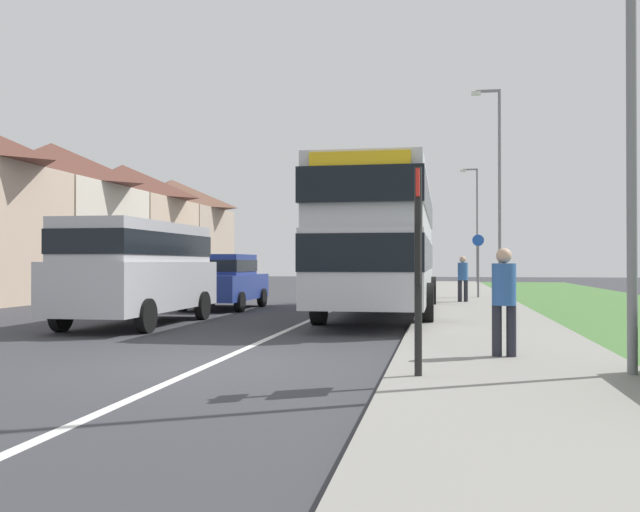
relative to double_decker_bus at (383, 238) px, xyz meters
The scene contains 14 objects.
ground_plane 10.04m from the double_decker_bus, 99.93° to the right, with size 120.00×120.00×0.00m, color #38383D.
lane_marking_centre 3.19m from the double_decker_bus, 135.52° to the right, with size 0.14×60.00×0.01m, color silver.
pavement_near_side 4.90m from the double_decker_bus, 55.56° to the right, with size 3.20×68.00×0.12m, color gray.
double_decker_bus is the anchor object (origin of this frame).
parked_van_silver 6.72m from the double_decker_bus, 143.58° to the right, with size 2.11×5.51×2.38m.
parked_car_blue 5.54m from the double_decker_bus, 161.95° to the left, with size 1.98×4.12×1.70m.
pedestrian_at_stop 9.32m from the double_decker_bus, 74.55° to the right, with size 0.34×0.34×1.67m.
pedestrian_walking_away 5.57m from the double_decker_bus, 65.15° to the left, with size 0.34×0.34×1.67m.
bus_stop_sign 10.90m from the double_decker_bus, 83.09° to the right, with size 0.09×0.52×2.60m.
cycle_route_sign 8.52m from the double_decker_bus, 69.63° to the left, with size 0.44×0.08×2.52m.
street_lamp_near 11.12m from the double_decker_bus, 70.03° to the right, with size 1.14×0.20×7.30m.
street_lamp_mid 9.89m from the double_decker_bus, 67.04° to the left, with size 1.14×0.20×8.25m.
street_lamp_far 28.12m from the double_decker_bus, 82.22° to the left, with size 1.14×0.20×7.66m.
house_terrace_far_side 19.51m from the double_decker_bus, 141.64° to the left, with size 6.17×27.31×6.69m.
Camera 1 is at (3.28, -9.45, 1.47)m, focal length 38.89 mm.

